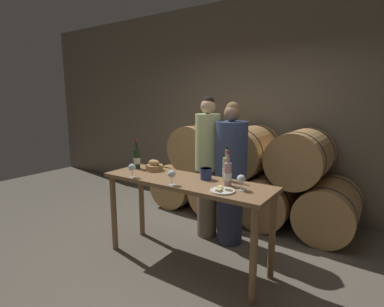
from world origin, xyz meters
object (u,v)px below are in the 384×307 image
(wine_bottle_white, at_px, (226,169))
(wine_glass_center, at_px, (241,179))
(wine_glass_left, at_px, (172,175))
(wine_bottle_rose, at_px, (228,174))
(cheese_plate, at_px, (222,190))
(person_left, at_px, (207,166))
(wine_bottle_red, at_px, (137,159))
(wine_glass_far_left, at_px, (132,168))
(tasting_table, at_px, (186,193))
(blue_crock, at_px, (206,173))
(person_right, at_px, (231,174))
(bread_basket, at_px, (154,166))

(wine_bottle_white, bearing_deg, wine_glass_center, -39.68)
(wine_glass_left, height_order, wine_glass_center, same)
(wine_bottle_rose, height_order, cheese_plate, wine_bottle_rose)
(person_left, bearing_deg, wine_bottle_red, -135.12)
(wine_bottle_red, xyz_separation_m, wine_glass_left, (0.75, -0.31, -0.01))
(wine_bottle_red, bearing_deg, wine_glass_far_left, -52.93)
(wine_glass_far_left, bearing_deg, wine_bottle_red, 127.07)
(tasting_table, relative_size, wine_glass_left, 12.52)
(wine_bottle_white, distance_m, wine_glass_left, 0.55)
(person_left, relative_size, blue_crock, 14.16)
(person_right, distance_m, cheese_plate, 0.88)
(wine_glass_center, bearing_deg, blue_crock, 163.00)
(wine_glass_center, bearing_deg, wine_bottle_white, 140.32)
(person_left, relative_size, wine_bottle_rose, 5.26)
(wine_glass_center, bearing_deg, tasting_table, 178.54)
(person_left, xyz_separation_m, wine_glass_left, (0.16, -0.90, 0.11))
(person_left, distance_m, wine_bottle_rose, 0.87)
(tasting_table, relative_size, wine_bottle_red, 5.36)
(person_left, distance_m, person_right, 0.32)
(wine_bottle_red, distance_m, wine_bottle_white, 1.11)
(person_left, relative_size, person_right, 1.04)
(person_left, height_order, wine_bottle_red, person_left)
(wine_bottle_red, distance_m, cheese_plate, 1.27)
(wine_bottle_white, height_order, wine_glass_far_left, wine_bottle_white)
(wine_bottle_red, height_order, wine_glass_center, wine_bottle_red)
(wine_bottle_white, height_order, wine_bottle_rose, wine_bottle_white)
(person_left, relative_size, wine_bottle_white, 5.05)
(wine_bottle_white, xyz_separation_m, bread_basket, (-0.87, -0.08, -0.07))
(wine_bottle_red, bearing_deg, cheese_plate, -10.06)
(wine_bottle_white, relative_size, wine_glass_left, 2.39)
(tasting_table, relative_size, wine_bottle_rose, 5.44)
(wine_bottle_white, height_order, blue_crock, wine_bottle_white)
(person_left, distance_m, wine_glass_far_left, 0.98)
(wine_glass_far_left, bearing_deg, wine_bottle_rose, 16.63)
(wine_bottle_rose, xyz_separation_m, cheese_plate, (0.05, -0.19, -0.10))
(tasting_table, bearing_deg, cheese_plate, -15.85)
(wine_glass_center, bearing_deg, wine_bottle_red, 175.97)
(wine_bottle_red, relative_size, wine_glass_far_left, 2.34)
(wine_bottle_rose, xyz_separation_m, wine_glass_center, (0.17, -0.06, -0.01))
(wine_bottle_rose, distance_m, cheese_plate, 0.22)
(wine_bottle_rose, relative_size, wine_glass_center, 2.30)
(person_left, xyz_separation_m, cheese_plate, (0.65, -0.81, 0.02))
(wine_bottle_rose, xyz_separation_m, blue_crock, (-0.28, 0.07, -0.05))
(tasting_table, xyz_separation_m, bread_basket, (-0.52, 0.12, 0.18))
(person_left, relative_size, wine_glass_far_left, 12.10)
(bread_basket, xyz_separation_m, wine_glass_center, (1.13, -0.13, 0.05))
(cheese_plate, bearing_deg, wine_glass_far_left, -174.52)
(blue_crock, relative_size, wine_glass_center, 0.85)
(person_left, xyz_separation_m, wine_bottle_white, (0.50, -0.47, 0.13))
(person_left, height_order, person_right, person_left)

